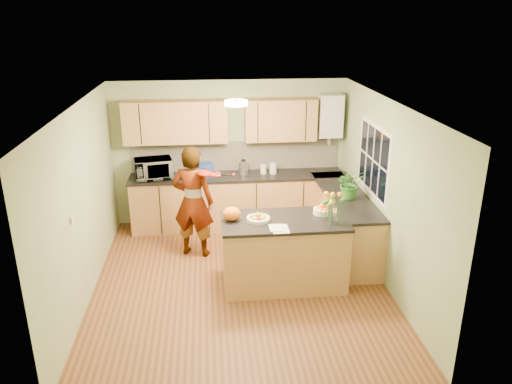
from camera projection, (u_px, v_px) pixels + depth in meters
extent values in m
plane|color=brown|center=(240.00, 282.00, 6.99)|extent=(4.50, 4.50, 0.00)
cube|color=silver|center=(238.00, 104.00, 6.13)|extent=(4.00, 4.50, 0.02)
cube|color=gray|center=(230.00, 153.00, 8.66)|extent=(4.00, 0.02, 2.50)
cube|color=gray|center=(256.00, 289.00, 4.46)|extent=(4.00, 0.02, 2.50)
cube|color=gray|center=(83.00, 205.00, 6.37)|extent=(0.02, 4.50, 2.50)
cube|color=gray|center=(386.00, 194.00, 6.75)|extent=(0.02, 4.50, 2.50)
cube|color=#A57842|center=(237.00, 202.00, 8.67)|extent=(3.60, 0.60, 0.90)
cube|color=black|center=(237.00, 176.00, 8.49)|extent=(3.64, 0.62, 0.04)
cube|color=#A57842|center=(344.00, 223.00, 7.79)|extent=(0.60, 2.20, 0.90)
cube|color=black|center=(345.00, 195.00, 7.63)|extent=(0.62, 2.24, 0.04)
cube|color=beige|center=(236.00, 156.00, 8.67)|extent=(3.60, 0.02, 0.52)
cube|color=#A57842|center=(175.00, 122.00, 8.21)|extent=(1.70, 0.34, 0.70)
cube|color=#A57842|center=(280.00, 120.00, 8.37)|extent=(1.20, 0.34, 0.70)
cube|color=silver|center=(330.00, 116.00, 8.44)|extent=(0.40, 0.30, 0.72)
cylinder|color=silver|center=(329.00, 139.00, 8.58)|extent=(0.06, 0.06, 0.20)
cube|color=silver|center=(373.00, 160.00, 7.20)|extent=(0.01, 1.30, 1.05)
cube|color=black|center=(373.00, 160.00, 7.20)|extent=(0.01, 1.18, 0.92)
cube|color=silver|center=(72.00, 219.00, 5.80)|extent=(0.02, 0.09, 0.09)
cylinder|color=#FFEABF|center=(236.00, 103.00, 6.42)|extent=(0.30, 0.30, 0.06)
cylinder|color=silver|center=(236.00, 101.00, 6.41)|extent=(0.10, 0.10, 0.02)
cube|color=#A57842|center=(284.00, 253.00, 6.81)|extent=(1.64, 0.82, 0.92)
cube|color=black|center=(284.00, 221.00, 6.64)|extent=(1.68, 0.86, 0.04)
cylinder|color=#F3E7C2|center=(258.00, 219.00, 6.59)|extent=(0.31, 0.31, 0.05)
cylinder|color=#F3E7C2|center=(322.00, 211.00, 6.81)|extent=(0.26, 0.26, 0.07)
cylinder|color=silver|center=(332.00, 215.00, 6.48)|extent=(0.12, 0.12, 0.23)
ellipsoid|color=orange|center=(232.00, 214.00, 6.58)|extent=(0.27, 0.24, 0.19)
cube|color=silver|center=(280.00, 229.00, 6.34)|extent=(0.21, 0.29, 0.01)
imported|color=#E6A78D|center=(193.00, 202.00, 7.51)|extent=(0.73, 0.59, 1.74)
imported|color=silver|center=(153.00, 169.00, 8.28)|extent=(0.67, 0.51, 0.33)
cube|color=navy|center=(205.00, 170.00, 8.38)|extent=(0.33, 0.28, 0.22)
cylinder|color=silver|center=(243.00, 168.00, 8.50)|extent=(0.17, 0.17, 0.23)
sphere|color=black|center=(243.00, 159.00, 8.45)|extent=(0.08, 0.08, 0.08)
cylinder|color=#F3E7C2|center=(263.00, 169.00, 8.54)|extent=(0.11, 0.11, 0.15)
cylinder|color=silver|center=(273.00, 168.00, 8.53)|extent=(0.16, 0.16, 0.19)
imported|color=#2E7727|center=(350.00, 184.00, 7.37)|extent=(0.42, 0.37, 0.46)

